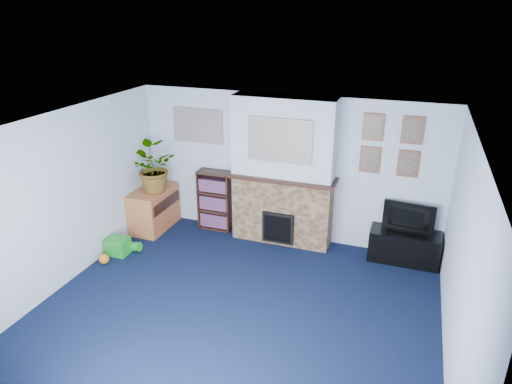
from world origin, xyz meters
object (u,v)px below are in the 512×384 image
at_px(television, 408,218).
at_px(bookshelf, 216,201).
at_px(tv_stand, 404,248).
at_px(sideboard, 154,209).

bearing_deg(television, bookshelf, 5.02).
xyz_separation_m(tv_stand, bookshelf, (-3.17, 0.08, 0.28)).
xyz_separation_m(television, bookshelf, (-3.17, 0.06, -0.21)).
bearing_deg(sideboard, bookshelf, 19.18).
relative_size(tv_stand, bookshelf, 0.99).
distance_m(television, sideboard, 4.22).
bearing_deg(tv_stand, television, 90.00).
distance_m(tv_stand, television, 0.48).
relative_size(tv_stand, television, 1.37).
bearing_deg(bookshelf, sideboard, -160.82).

